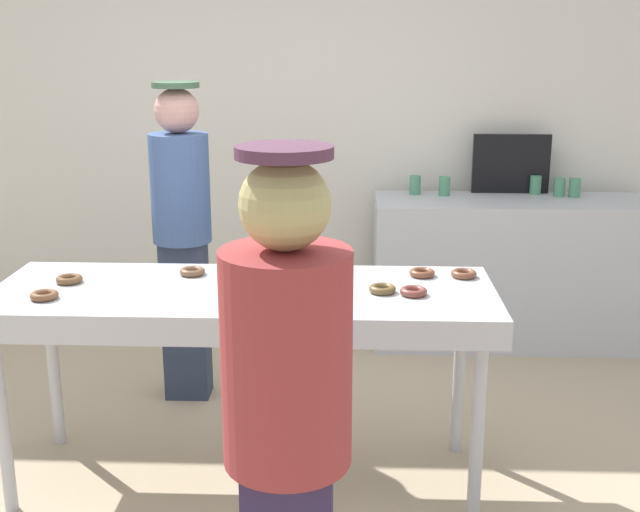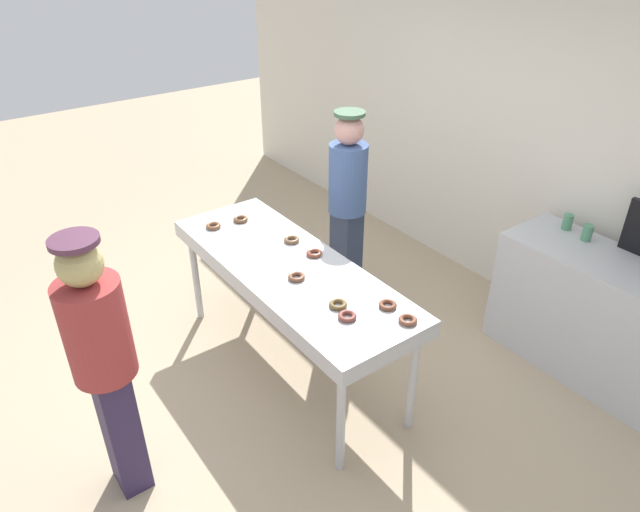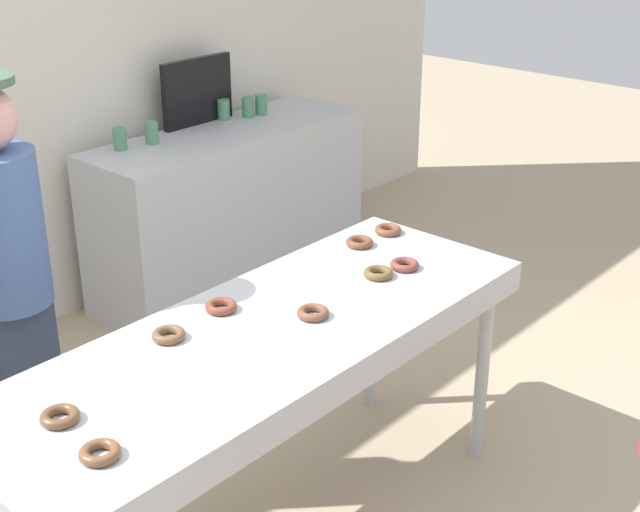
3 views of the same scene
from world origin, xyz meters
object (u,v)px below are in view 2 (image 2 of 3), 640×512
object	(u,v)px
chocolate_donut_3	(408,320)
chocolate_donut_0	(347,316)
chocolate_donut_1	(296,277)
chocolate_donut_5	(241,219)
worker_baker	(347,202)
chocolate_donut_8	(388,305)
customer_waiting	(103,358)
chocolate_donut_7	(338,304)
prep_counter	(616,327)
chocolate_donut_4	(315,253)
chocolate_donut_6	(213,226)
paper_cup_1	(587,233)
fryer_conveyor	(289,273)
chocolate_donut_2	(292,240)

from	to	relation	value
chocolate_donut_3	chocolate_donut_0	bearing A→B (deg)	-132.26
chocolate_donut_1	chocolate_donut_5	distance (m)	0.97
chocolate_donut_5	worker_baker	size ratio (longest dim) A/B	0.07
chocolate_donut_0	chocolate_donut_1	world-z (taller)	same
chocolate_donut_8	customer_waiting	xyz separation A→B (m)	(-0.48, -1.61, 0.05)
chocolate_donut_3	chocolate_donut_7	bearing A→B (deg)	-147.35
chocolate_donut_5	prep_counter	world-z (taller)	prep_counter
chocolate_donut_4	chocolate_donut_6	world-z (taller)	same
chocolate_donut_4	customer_waiting	distance (m)	1.64
paper_cup_1	prep_counter	bearing A→B (deg)	-15.81
fryer_conveyor	chocolate_donut_7	distance (m)	0.60
worker_baker	customer_waiting	distance (m)	2.39
chocolate_donut_3	chocolate_donut_8	distance (m)	0.19
fryer_conveyor	chocolate_donut_6	bearing A→B (deg)	-167.93
chocolate_donut_2	chocolate_donut_4	bearing A→B (deg)	4.63
chocolate_donut_0	prep_counter	world-z (taller)	prep_counter
paper_cup_1	chocolate_donut_4	bearing A→B (deg)	-121.88
chocolate_donut_5	fryer_conveyor	bearing A→B (deg)	-4.10
fryer_conveyor	chocolate_donut_6	distance (m)	0.83
chocolate_donut_2	chocolate_donut_8	distance (m)	1.04
chocolate_donut_6	worker_baker	bearing A→B (deg)	71.03
chocolate_donut_3	chocolate_donut_4	world-z (taller)	same
chocolate_donut_7	chocolate_donut_1	bearing A→B (deg)	-175.71
fryer_conveyor	chocolate_donut_6	xyz separation A→B (m)	(-0.81, -0.17, 0.09)
chocolate_donut_4	paper_cup_1	size ratio (longest dim) A/B	0.95
chocolate_donut_3	worker_baker	xyz separation A→B (m)	(-1.42, 0.67, 0.05)
chocolate_donut_1	chocolate_donut_4	size ratio (longest dim) A/B	1.00
fryer_conveyor	worker_baker	world-z (taller)	worker_baker
chocolate_donut_1	worker_baker	xyz separation A→B (m)	(-0.63, 0.94, 0.05)
chocolate_donut_4	chocolate_donut_0	bearing A→B (deg)	-21.03
chocolate_donut_1	chocolate_donut_8	distance (m)	0.66
fryer_conveyor	chocolate_donut_5	bearing A→B (deg)	175.90
chocolate_donut_2	chocolate_donut_4	world-z (taller)	same
chocolate_donut_7	prep_counter	distance (m)	2.09
prep_counter	chocolate_donut_5	bearing A→B (deg)	-142.72
chocolate_donut_2	chocolate_donut_7	xyz separation A→B (m)	(0.86, -0.23, 0.00)
chocolate_donut_1	chocolate_donut_2	world-z (taller)	same
chocolate_donut_0	chocolate_donut_5	world-z (taller)	same
paper_cup_1	chocolate_donut_8	bearing A→B (deg)	-99.32
chocolate_donut_3	worker_baker	size ratio (longest dim) A/B	0.07
fryer_conveyor	chocolate_donut_0	xyz separation A→B (m)	(0.73, -0.06, 0.09)
chocolate_donut_0	chocolate_donut_8	xyz separation A→B (m)	(0.06, 0.28, 0.00)
chocolate_donut_2	paper_cup_1	distance (m)	2.18
chocolate_donut_1	paper_cup_1	size ratio (longest dim) A/B	0.95
chocolate_donut_8	customer_waiting	world-z (taller)	customer_waiting
worker_baker	customer_waiting	xyz separation A→B (m)	(0.75, -2.27, 0.00)
chocolate_donut_3	paper_cup_1	distance (m)	1.72
customer_waiting	chocolate_donut_5	bearing A→B (deg)	139.02
chocolate_donut_4	chocolate_donut_7	world-z (taller)	same
chocolate_donut_4	chocolate_donut_6	size ratio (longest dim) A/B	1.00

